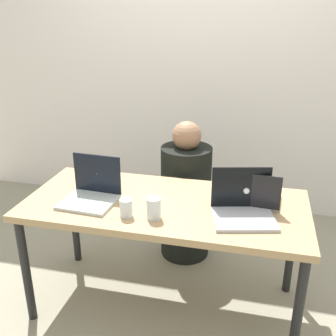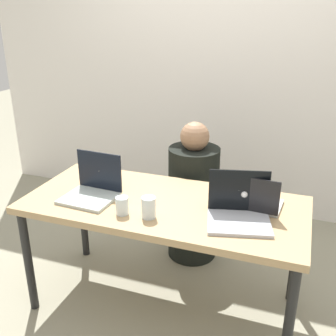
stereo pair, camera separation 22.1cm
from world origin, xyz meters
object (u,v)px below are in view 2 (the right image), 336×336
water_glass_left (122,207)px  laptop_front_right (239,211)px  laptop_front_left (93,188)px  laptop_back_right (247,199)px  water_glass_center (149,209)px  person_at_center (193,199)px

water_glass_left → laptop_front_right: bearing=13.3°
laptop_front_left → laptop_back_right: (0.86, 0.17, -0.01)m
water_glass_left → water_glass_center: size_ratio=0.85×
water_glass_center → person_at_center: bearing=88.6°
laptop_front_right → water_glass_center: size_ratio=3.22×
water_glass_center → water_glass_left: bearing=-175.1°
laptop_front_left → laptop_front_right: laptop_front_left is taller
laptop_front_left → water_glass_center: laptop_front_left is taller
laptop_front_left → water_glass_left: laptop_front_left is taller
water_glass_center → laptop_front_right: bearing=15.9°
laptop_front_left → water_glass_center: bearing=-13.2°
person_at_center → water_glass_center: 0.84m
laptop_front_right → water_glass_left: size_ratio=3.80×
water_glass_left → laptop_back_right: bearing=26.5°
laptop_front_right → water_glass_left: laptop_front_right is taller
laptop_front_left → laptop_front_right: bearing=4.0°
laptop_back_right → water_glass_left: size_ratio=3.87×
laptop_front_right → laptop_back_right: bearing=70.5°
person_at_center → water_glass_left: bearing=72.1°
laptop_front_left → laptop_back_right: size_ratio=0.81×
person_at_center → laptop_back_right: (0.44, -0.49, 0.30)m
person_at_center → laptop_back_right: person_at_center is taller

